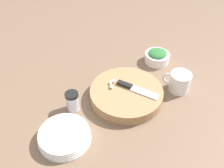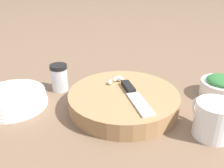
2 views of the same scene
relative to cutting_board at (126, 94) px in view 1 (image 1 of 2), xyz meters
The scene contains 8 objects.
ground_plane 0.10m from the cutting_board, 157.25° to the left, with size 5.00×5.00×0.00m, color brown.
cutting_board is the anchor object (origin of this frame).
chef_knife 0.04m from the cutting_board, 11.17° to the right, with size 0.15×0.15×0.01m.
garlic_cloves 0.08m from the cutting_board, 134.65° to the left, with size 0.04×0.05×0.02m.
herb_bowl 0.30m from the cutting_board, 41.07° to the left, with size 0.12×0.12×0.06m.
spice_jar 0.23m from the cutting_board, behind, with size 0.05×0.05×0.09m.
coffee_mug 0.24m from the cutting_board, ahead, with size 0.11×0.10×0.09m.
plate_stack 0.31m from the cutting_board, 153.89° to the right, with size 0.19×0.19×0.04m.
Camera 1 is at (-0.18, -0.74, 0.75)m, focal length 40.00 mm.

